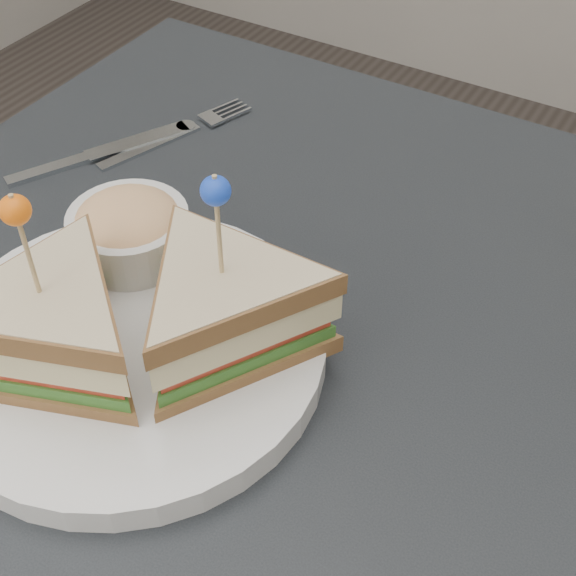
# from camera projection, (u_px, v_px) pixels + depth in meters

# --- Properties ---
(table) EXTENTS (0.80, 0.80, 0.75)m
(table) POSITION_uv_depth(u_px,v_px,m) (272.00, 400.00, 0.67)
(table) COLOR black
(table) RESTS_ON ground
(plate_meal) EXTENTS (0.35, 0.34, 0.17)m
(plate_meal) POSITION_uv_depth(u_px,v_px,m) (135.00, 315.00, 0.57)
(plate_meal) COLOR white
(plate_meal) RESTS_ON table
(cutlery_fork) EXTENTS (0.08, 0.17, 0.01)m
(cutlery_fork) POSITION_uv_depth(u_px,v_px,m) (183.00, 132.00, 0.82)
(cutlery_fork) COLOR silver
(cutlery_fork) RESTS_ON table
(cutlery_knife) EXTENTS (0.11, 0.18, 0.01)m
(cutlery_knife) POSITION_uv_depth(u_px,v_px,m) (96.00, 155.00, 0.79)
(cutlery_knife) COLOR silver
(cutlery_knife) RESTS_ON table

